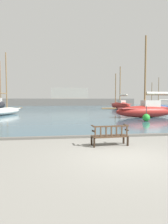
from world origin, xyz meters
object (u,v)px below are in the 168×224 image
sailboat_nearest_port (159,106)px  sailboat_far_starboard (147,110)px  sailboat_mid_starboard (6,110)px  channel_buoy (146,117)px  sailboat_mid_port (120,105)px  park_bench (110,135)px

sailboat_nearest_port → sailboat_far_starboard: bearing=-121.9°
sailboat_mid_starboard → sailboat_far_starboard: size_ratio=0.91×
sailboat_far_starboard → channel_buoy: bearing=-116.0°
sailboat_nearest_port → channel_buoy: (-14.35, -23.85, -0.19)m
sailboat_far_starboard → channel_buoy: sailboat_far_starboard is taller
sailboat_mid_starboard → channel_buoy: (14.54, -10.17, -0.21)m
sailboat_far_starboard → sailboat_nearest_port: bearing=58.1°
sailboat_mid_port → channel_buoy: size_ratio=6.42×
channel_buoy → sailboat_far_starboard: bearing=64.0°
sailboat_far_starboard → channel_buoy: 4.27m
sailboat_mid_port → sailboat_far_starboard: bearing=-99.9°
park_bench → sailboat_mid_starboard: (-8.70, 18.80, 0.16)m
sailboat_mid_port → channel_buoy: sailboat_mid_port is taller
park_bench → sailboat_mid_starboard: bearing=114.8°
sailboat_mid_port → sailboat_far_starboard: size_ratio=0.99×
sailboat_nearest_port → channel_buoy: 27.83m
sailboat_far_starboard → park_bench: bearing=-121.8°
park_bench → sailboat_far_starboard: bearing=58.2°
sailboat_mid_starboard → sailboat_nearest_port: bearing=25.3°
sailboat_nearest_port → channel_buoy: bearing=-121.0°
sailboat_nearest_port → channel_buoy: size_ratio=4.99×
channel_buoy → park_bench: bearing=-124.1°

